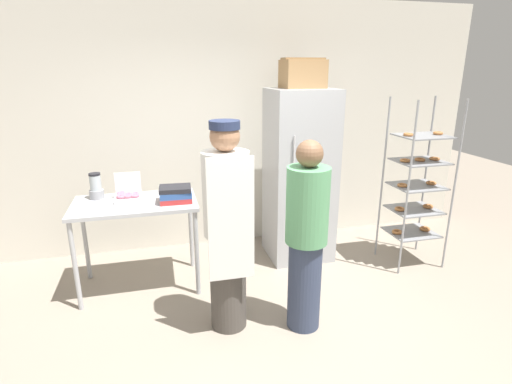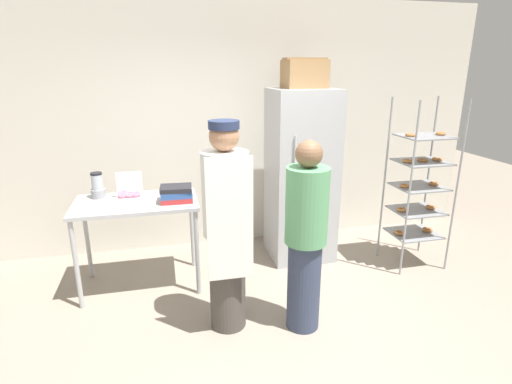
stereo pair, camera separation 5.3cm
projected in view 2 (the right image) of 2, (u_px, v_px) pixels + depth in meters
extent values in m
plane|color=gray|center=(284.00, 354.00, 3.12)|extent=(14.00, 14.00, 0.00)
cube|color=silver|center=(230.00, 127.00, 4.83)|extent=(6.40, 0.12, 2.92)
cube|color=#ADAFB5|center=(301.00, 176.00, 4.52)|extent=(0.70, 0.65, 1.93)
cube|color=#93959B|center=(311.00, 182.00, 4.22)|extent=(0.65, 0.02, 1.58)
cylinder|color=silver|center=(294.00, 181.00, 4.14)|extent=(0.02, 0.02, 0.95)
cylinder|color=#93969B|center=(409.00, 193.00, 4.05)|extent=(0.02, 0.02, 1.85)
cylinder|color=#93969B|center=(457.00, 189.00, 4.17)|extent=(0.02, 0.02, 1.85)
cylinder|color=#93969B|center=(384.00, 181.00, 4.49)|extent=(0.02, 0.02, 1.85)
cylinder|color=#93969B|center=(428.00, 178.00, 4.62)|extent=(0.02, 0.02, 1.85)
cube|color=gray|center=(413.00, 233.00, 4.50)|extent=(0.51, 0.44, 0.01)
torus|color=#AD6B38|center=(399.00, 233.00, 4.46)|extent=(0.12, 0.12, 0.03)
torus|color=#AD6B38|center=(427.00, 230.00, 4.54)|extent=(0.12, 0.12, 0.03)
cube|color=gray|center=(416.00, 210.00, 4.42)|extent=(0.51, 0.44, 0.01)
torus|color=#AD6B38|center=(402.00, 210.00, 4.37)|extent=(0.11, 0.11, 0.03)
torus|color=#AD6B38|center=(430.00, 207.00, 4.45)|extent=(0.11, 0.11, 0.03)
cube|color=gray|center=(419.00, 187.00, 4.34)|extent=(0.51, 0.44, 0.01)
torus|color=#AD6B38|center=(405.00, 186.00, 4.29)|extent=(0.11, 0.11, 0.03)
torus|color=#AD6B38|center=(434.00, 184.00, 4.37)|extent=(0.11, 0.11, 0.03)
cube|color=gray|center=(422.00, 162.00, 4.26)|extent=(0.51, 0.44, 0.01)
torus|color=#AD6B38|center=(407.00, 161.00, 4.21)|extent=(0.11, 0.11, 0.03)
torus|color=#AD6B38|center=(422.00, 160.00, 4.25)|extent=(0.11, 0.11, 0.03)
torus|color=#AD6B38|center=(437.00, 159.00, 4.29)|extent=(0.11, 0.11, 0.03)
cube|color=gray|center=(425.00, 136.00, 4.18)|extent=(0.51, 0.44, 0.01)
torus|color=#AD6B38|center=(410.00, 135.00, 4.13)|extent=(0.10, 0.10, 0.03)
torus|color=#AD6B38|center=(441.00, 134.00, 4.21)|extent=(0.10, 0.10, 0.03)
cube|color=#ADAFB5|center=(136.00, 203.00, 3.86)|extent=(1.17, 0.68, 0.04)
cylinder|color=#ADAFB5|center=(76.00, 265.00, 3.60)|extent=(0.04, 0.04, 0.87)
cylinder|color=#ADAFB5|center=(197.00, 253.00, 3.84)|extent=(0.04, 0.04, 0.87)
cylinder|color=#ADAFB5|center=(87.00, 239.00, 4.16)|extent=(0.04, 0.04, 0.87)
cylinder|color=#ADAFB5|center=(192.00, 230.00, 4.40)|extent=(0.04, 0.04, 0.87)
cube|color=white|center=(130.00, 198.00, 3.88)|extent=(0.25, 0.21, 0.05)
cube|color=white|center=(129.00, 182.00, 3.94)|extent=(0.24, 0.01, 0.21)
torus|color=#C66B84|center=(122.00, 196.00, 3.81)|extent=(0.09, 0.09, 0.03)
torus|color=#C66B84|center=(129.00, 195.00, 3.82)|extent=(0.09, 0.09, 0.03)
torus|color=#C66B84|center=(136.00, 195.00, 3.83)|extent=(0.09, 0.09, 0.03)
torus|color=#C66B84|center=(123.00, 194.00, 3.86)|extent=(0.09, 0.09, 0.03)
torus|color=#C66B84|center=(129.00, 194.00, 3.87)|extent=(0.09, 0.09, 0.03)
torus|color=#C66B84|center=(136.00, 193.00, 3.88)|extent=(0.09, 0.09, 0.03)
torus|color=#C66B84|center=(123.00, 193.00, 3.90)|extent=(0.09, 0.09, 0.03)
cylinder|color=#99999E|center=(98.00, 193.00, 3.95)|extent=(0.14, 0.14, 0.09)
cylinder|color=#B2BCC1|center=(97.00, 182.00, 3.92)|extent=(0.11, 0.11, 0.15)
cylinder|color=black|center=(96.00, 174.00, 3.89)|extent=(0.11, 0.11, 0.02)
cube|color=#B72D2D|center=(177.00, 199.00, 3.85)|extent=(0.30, 0.23, 0.05)
cube|color=#2D5193|center=(176.00, 193.00, 3.84)|extent=(0.30, 0.23, 0.06)
cube|color=#232328|center=(176.00, 188.00, 3.82)|extent=(0.31, 0.25, 0.04)
cube|color=#A87F51|center=(304.00, 74.00, 4.24)|extent=(0.44, 0.35, 0.29)
cube|color=#977249|center=(305.00, 59.00, 4.19)|extent=(0.45, 0.18, 0.02)
cylinder|color=#47423D|center=(227.00, 280.00, 3.36)|extent=(0.30, 0.30, 0.86)
cylinder|color=silver|center=(225.00, 194.00, 3.13)|extent=(0.37, 0.37, 0.68)
sphere|color=#9E7051|center=(224.00, 136.00, 3.00)|extent=(0.23, 0.23, 0.23)
cube|color=white|center=(230.00, 220.00, 3.00)|extent=(0.36, 0.02, 0.98)
cylinder|color=#232D4C|center=(224.00, 125.00, 2.97)|extent=(0.24, 0.24, 0.06)
cylinder|color=#333D56|center=(304.00, 285.00, 3.36)|extent=(0.28, 0.28, 0.79)
cylinder|color=#569966|center=(307.00, 206.00, 3.15)|extent=(0.34, 0.34, 0.62)
sphere|color=brown|center=(309.00, 154.00, 3.02)|extent=(0.21, 0.21, 0.21)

